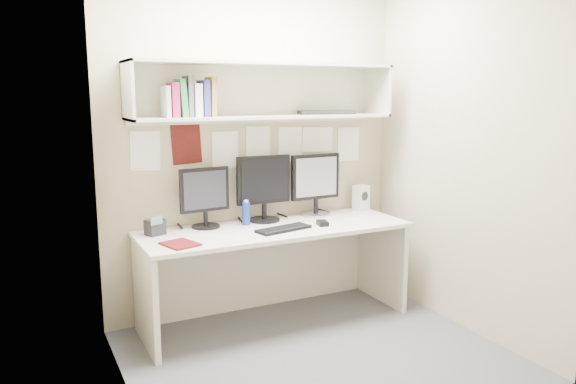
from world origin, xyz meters
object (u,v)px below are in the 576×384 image
desk (275,274)px  keyboard (284,229)px  monitor_center (264,186)px  monitor_right (316,182)px  speaker (361,198)px  monitor_left (205,195)px  maroon_notebook (180,244)px  desk_phone (155,227)px

desk → keyboard: bearing=-84.6°
monitor_center → monitor_right: (0.46, 0.00, -0.00)m
speaker → monitor_left: bearing=165.9°
keyboard → maroon_notebook: 0.78m
monitor_center → maroon_notebook: (-0.78, -0.40, -0.27)m
desk → desk_phone: desk_phone is taller
monitor_left → monitor_right: monitor_right is taller
desk → monitor_center: (0.01, 0.22, 0.64)m
desk → monitor_right: size_ratio=4.03×
monitor_left → maroon_notebook: size_ratio=1.89×
monitor_right → keyboard: 0.62m
keyboard → desk_phone: (-0.86, 0.28, 0.05)m
monitor_right → desk_phone: size_ratio=3.38×
maroon_notebook → desk_phone: (-0.08, 0.34, 0.05)m
keyboard → monitor_left: bearing=132.0°
desk → monitor_right: bearing=25.2°
monitor_center → monitor_left: bearing=179.5°
monitor_left → keyboard: (0.47, -0.34, -0.23)m
desk → maroon_notebook: bearing=-166.7°
monitor_left → monitor_center: bearing=-5.8°
monitor_right → monitor_center: bearing=178.1°
desk → desk_phone: bearing=169.6°
keyboard → speaker: bearing=9.3°
monitor_left → desk_phone: (-0.39, -0.06, -0.19)m
monitor_right → maroon_notebook: bearing=-163.9°
desk → monitor_right: 0.81m
desk → monitor_right: (0.47, 0.22, 0.63)m
monitor_left → desk_phone: 0.43m
monitor_left → monitor_center: size_ratio=0.87×
monitor_left → desk: bearing=-31.2°
monitor_left → maroon_notebook: (-0.30, -0.40, -0.24)m
monitor_right → desk_phone: 1.33m
monitor_right → maroon_notebook: 1.32m
monitor_center → maroon_notebook: 0.91m
speaker → maroon_notebook: 1.73m
monitor_left → maroon_notebook: 0.56m
desk → maroon_notebook: 0.87m
keyboard → speaker: speaker is taller
monitor_center → keyboard: 0.43m
speaker → desk_phone: size_ratio=1.45×
desk → keyboard: (0.01, -0.12, 0.37)m
monitor_center → keyboard: monitor_center is taller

